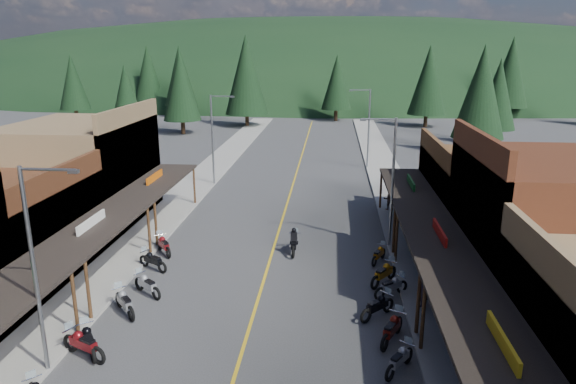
% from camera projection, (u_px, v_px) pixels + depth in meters
% --- Properties ---
extents(ground, '(220.00, 220.00, 0.00)m').
position_uv_depth(ground, '(257.00, 304.00, 24.64)').
color(ground, '#38383A').
rests_on(ground, ground).
extents(centerline, '(0.15, 90.00, 0.01)m').
position_uv_depth(centerline, '(291.00, 192.00, 43.83)').
color(centerline, gold).
rests_on(centerline, ground).
extents(sidewalk_west, '(3.40, 94.00, 0.15)m').
position_uv_depth(sidewalk_west, '(191.00, 189.00, 44.53)').
color(sidewalk_west, gray).
rests_on(sidewalk_west, ground).
extents(sidewalk_east, '(3.40, 94.00, 0.15)m').
position_uv_depth(sidewalk_east, '(394.00, 194.00, 43.09)').
color(sidewalk_east, gray).
rests_on(sidewalk_east, ground).
extents(shop_west_3, '(10.90, 10.20, 8.20)m').
position_uv_depth(shop_west_3, '(83.00, 173.00, 35.68)').
color(shop_west_3, brown).
rests_on(shop_west_3, ground).
extents(shop_east_2, '(10.90, 9.00, 8.20)m').
position_uv_depth(shop_east_2, '(550.00, 231.00, 24.18)').
color(shop_east_2, '#562B19').
rests_on(shop_east_2, ground).
extents(shop_east_3, '(10.90, 10.20, 6.20)m').
position_uv_depth(shop_east_3, '(488.00, 196.00, 33.66)').
color(shop_east_3, '#4C2D16').
rests_on(shop_east_3, ground).
extents(streetlight_0, '(2.16, 0.18, 8.00)m').
position_uv_depth(streetlight_0, '(37.00, 263.00, 18.26)').
color(streetlight_0, gray).
rests_on(streetlight_0, ground).
extents(streetlight_1, '(2.16, 0.18, 8.00)m').
position_uv_depth(streetlight_1, '(214.00, 136.00, 45.13)').
color(streetlight_1, gray).
rests_on(streetlight_1, ground).
extents(streetlight_2, '(2.16, 0.18, 8.00)m').
position_uv_depth(streetlight_2, '(390.00, 177.00, 30.54)').
color(streetlight_2, gray).
rests_on(streetlight_2, ground).
extents(streetlight_3, '(2.16, 0.18, 8.00)m').
position_uv_depth(streetlight_3, '(367.00, 125.00, 51.65)').
color(streetlight_3, gray).
rests_on(streetlight_3, ground).
extents(ridge_hill, '(310.00, 140.00, 60.00)m').
position_uv_depth(ridge_hill, '(322.00, 90.00, 154.19)').
color(ridge_hill, black).
rests_on(ridge_hill, ground).
extents(pine_0, '(5.04, 5.04, 11.00)m').
position_uv_depth(pine_0, '(73.00, 82.00, 85.72)').
color(pine_0, black).
rests_on(pine_0, ground).
extents(pine_1, '(5.88, 5.88, 12.50)m').
position_uv_depth(pine_1, '(180.00, 76.00, 91.86)').
color(pine_1, black).
rests_on(pine_1, ground).
extents(pine_2, '(6.72, 6.72, 14.00)m').
position_uv_depth(pine_2, '(246.00, 75.00, 78.98)').
color(pine_2, black).
rests_on(pine_2, ground).
extents(pine_3, '(5.04, 5.04, 11.00)m').
position_uv_depth(pine_3, '(337.00, 82.00, 85.90)').
color(pine_3, black).
rests_on(pine_3, ground).
extents(pine_4, '(5.88, 5.88, 12.50)m').
position_uv_depth(pine_4, '(428.00, 80.00, 78.77)').
color(pine_4, black).
rests_on(pine_4, ground).
extents(pine_5, '(6.72, 6.72, 14.00)m').
position_uv_depth(pine_5, '(511.00, 72.00, 88.76)').
color(pine_5, black).
rests_on(pine_5, ground).
extents(pine_7, '(5.88, 5.88, 12.50)m').
position_uv_depth(pine_7, '(148.00, 74.00, 98.28)').
color(pine_7, black).
rests_on(pine_7, ground).
extents(pine_8, '(4.48, 4.48, 10.00)m').
position_uv_depth(pine_8, '(126.00, 98.00, 63.24)').
color(pine_8, black).
rests_on(pine_8, ground).
extents(pine_9, '(4.93, 4.93, 10.80)m').
position_uv_depth(pine_9, '(498.00, 94.00, 64.11)').
color(pine_9, black).
rests_on(pine_9, ground).
extents(pine_10, '(5.38, 5.38, 11.60)m').
position_uv_depth(pine_10, '(181.00, 86.00, 72.29)').
color(pine_10, black).
rests_on(pine_10, ground).
extents(pine_11, '(5.82, 5.82, 12.40)m').
position_uv_depth(pine_11, '(481.00, 92.00, 57.51)').
color(pine_11, black).
rests_on(pine_11, ground).
extents(bike_west_5, '(2.45, 1.73, 1.34)m').
position_uv_depth(bike_west_5, '(83.00, 343.00, 20.15)').
color(bike_west_5, maroon).
rests_on(bike_west_5, ground).
extents(bike_west_6, '(1.88, 2.20, 1.25)m').
position_uv_depth(bike_west_6, '(89.00, 339.00, 20.49)').
color(bike_west_6, black).
rests_on(bike_west_6, ground).
extents(bike_west_7, '(2.06, 2.21, 1.30)m').
position_uv_depth(bike_west_7, '(124.00, 301.00, 23.52)').
color(bike_west_7, gray).
rests_on(bike_west_7, ground).
extents(bike_west_8, '(2.14, 1.90, 1.23)m').
position_uv_depth(bike_west_8, '(147.00, 284.00, 25.35)').
color(bike_west_8, '#A1A1A7').
rests_on(bike_west_8, ground).
extents(bike_west_9, '(2.18, 1.69, 1.21)m').
position_uv_depth(bike_west_9, '(153.00, 260.00, 28.27)').
color(bike_west_9, black).
rests_on(bike_west_9, ground).
extents(bike_west_10, '(1.88, 2.19, 1.25)m').
position_uv_depth(bike_west_10, '(164.00, 244.00, 30.48)').
color(bike_west_10, maroon).
rests_on(bike_west_10, ground).
extents(bike_east_5, '(1.69, 2.02, 1.14)m').
position_uv_depth(bike_east_5, '(400.00, 359.00, 19.30)').
color(bike_east_5, gray).
rests_on(bike_east_5, ground).
extents(bike_east_6, '(1.70, 2.40, 1.31)m').
position_uv_depth(bike_east_6, '(392.00, 328.00, 21.27)').
color(bike_east_6, maroon).
rests_on(bike_east_6, ground).
extents(bike_east_7, '(2.04, 2.03, 1.23)m').
position_uv_depth(bike_east_7, '(377.00, 305.00, 23.23)').
color(bike_east_7, black).
rests_on(bike_east_7, ground).
extents(bike_east_8, '(2.06, 1.76, 1.17)m').
position_uv_depth(bike_east_8, '(391.00, 286.00, 25.23)').
color(bike_east_8, gray).
rests_on(bike_east_8, ground).
extents(bike_east_9, '(1.97, 2.29, 1.31)m').
position_uv_depth(bike_east_9, '(384.00, 273.00, 26.55)').
color(bike_east_9, '#B36D0C').
rests_on(bike_east_9, ground).
extents(bike_east_10, '(1.40, 1.99, 1.09)m').
position_uv_depth(bike_east_10, '(379.00, 254.00, 29.29)').
color(bike_east_10, '#AA5F0C').
rests_on(bike_east_10, ground).
extents(rider_on_bike, '(0.75, 2.23, 1.69)m').
position_uv_depth(rider_on_bike, '(294.00, 243.00, 30.60)').
color(rider_on_bike, black).
rests_on(rider_on_bike, ground).
extents(pedestrian_east_a, '(0.65, 0.77, 1.79)m').
position_uv_depth(pedestrian_east_a, '(423.00, 291.00, 23.65)').
color(pedestrian_east_a, '#282131').
rests_on(pedestrian_east_a, sidewalk_east).
extents(pedestrian_east_b, '(0.89, 0.64, 1.66)m').
position_uv_depth(pedestrian_east_b, '(389.00, 199.00, 38.46)').
color(pedestrian_east_b, brown).
rests_on(pedestrian_east_b, sidewalk_east).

